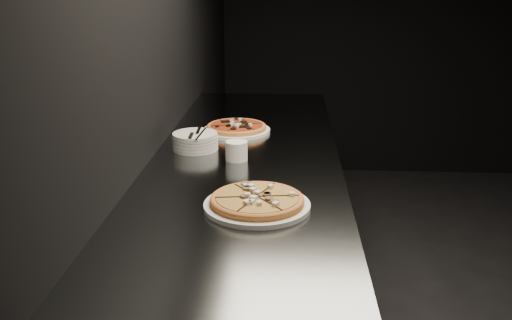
# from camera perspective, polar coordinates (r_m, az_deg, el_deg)

# --- Properties ---
(wall_left) EXTENTS (0.02, 5.00, 2.80)m
(wall_left) POSITION_cam_1_polar(r_m,az_deg,el_deg) (2.26, -10.63, 12.46)
(wall_left) COLOR black
(wall_left) RESTS_ON floor
(counter) EXTENTS (0.74, 2.44, 0.92)m
(counter) POSITION_cam_1_polar(r_m,az_deg,el_deg) (2.48, -0.89, -9.57)
(counter) COLOR slate
(counter) RESTS_ON floor
(pizza_mushroom) EXTENTS (0.33, 0.33, 0.04)m
(pizza_mushroom) POSITION_cam_1_polar(r_m,az_deg,el_deg) (1.77, 0.10, -4.20)
(pizza_mushroom) COLOR white
(pizza_mushroom) RESTS_ON counter
(pizza_tomato) EXTENTS (0.34, 0.34, 0.04)m
(pizza_tomato) POSITION_cam_1_polar(r_m,az_deg,el_deg) (2.62, -1.96, 3.22)
(pizza_tomato) COLOR white
(pizza_tomato) RESTS_ON counter
(plate_stack) EXTENTS (0.18, 0.18, 0.07)m
(plate_stack) POSITION_cam_1_polar(r_m,az_deg,el_deg) (2.37, -6.10, 1.89)
(plate_stack) COLOR white
(plate_stack) RESTS_ON counter
(cutlery) EXTENTS (0.07, 0.20, 0.01)m
(cutlery) POSITION_cam_1_polar(r_m,az_deg,el_deg) (2.34, -6.01, 2.66)
(cutlery) COLOR silver
(cutlery) RESTS_ON plate_stack
(ramekin) EXTENTS (0.09, 0.09, 0.08)m
(ramekin) POSITION_cam_1_polar(r_m,az_deg,el_deg) (2.21, -1.96, 0.99)
(ramekin) COLOR white
(ramekin) RESTS_ON counter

